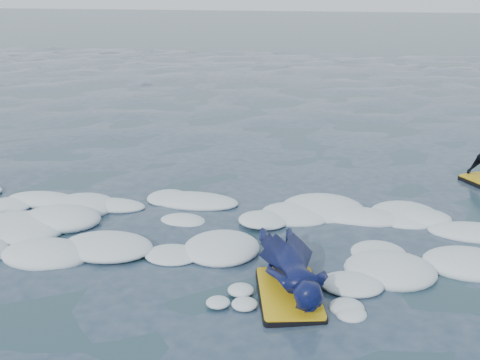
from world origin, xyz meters
TOP-DOWN VIEW (x-y plane):
  - ground at (0.00, 0.00)m, footprint 120.00×120.00m
  - foam_band at (0.00, 1.03)m, footprint 12.00×3.10m
  - prone_woman_unit at (1.61, -0.51)m, footprint 1.15×1.78m

SIDE VIEW (x-z plane):
  - ground at x=0.00m, z-range 0.00..0.00m
  - foam_band at x=0.00m, z-range -0.15..0.15m
  - prone_woman_unit at x=1.61m, z-range 0.01..0.44m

